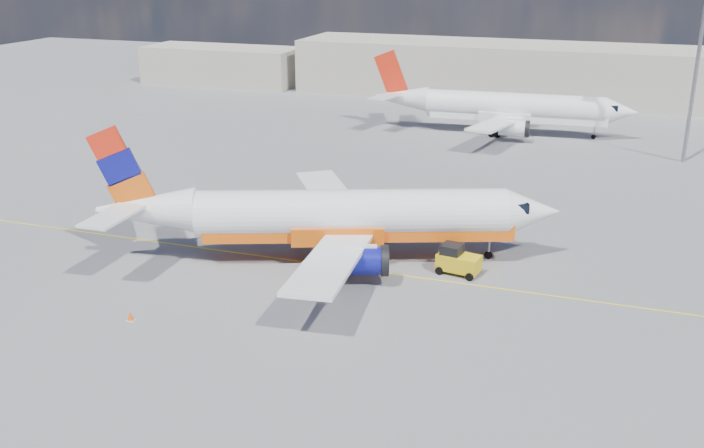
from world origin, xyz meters
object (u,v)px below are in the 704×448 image
(main_jet, at_px, (337,216))
(gse_tug, at_px, (458,260))
(second_jet, at_px, (505,108))
(traffic_cone, at_px, (131,316))

(main_jet, bearing_deg, gse_tug, -17.67)
(second_jet, xyz_separation_m, gse_tug, (3.84, -45.00, -2.25))
(main_jet, height_order, traffic_cone, main_jet)
(main_jet, distance_m, second_jet, 45.76)
(second_jet, height_order, gse_tug, second_jet)
(second_jet, bearing_deg, main_jet, -99.81)
(main_jet, height_order, second_jet, main_jet)
(main_jet, distance_m, traffic_cone, 16.28)
(traffic_cone, bearing_deg, gse_tug, 38.71)
(second_jet, height_order, traffic_cone, second_jet)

